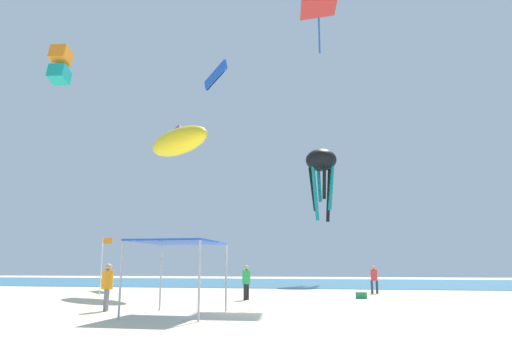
% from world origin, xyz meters
% --- Properties ---
extents(ground, '(110.00, 110.00, 0.10)m').
position_xyz_m(ground, '(0.00, 0.00, -0.05)').
color(ground, beige).
extents(ocean_strip, '(110.00, 25.67, 0.03)m').
position_xyz_m(ocean_strip, '(0.00, 30.02, 0.01)').
color(ocean_strip, teal).
rests_on(ocean_strip, ground).
extents(canopy_tent, '(2.66, 3.33, 2.50)m').
position_xyz_m(canopy_tent, '(-2.05, -1.78, 2.37)').
color(canopy_tent, '#B2B2B7').
rests_on(canopy_tent, ground).
extents(person_near_tent, '(0.40, 0.44, 1.68)m').
position_xyz_m(person_near_tent, '(-1.23, 5.69, 0.99)').
color(person_near_tent, black).
rests_on(person_near_tent, ground).
extents(person_leftmost, '(0.41, 0.44, 1.74)m').
position_xyz_m(person_leftmost, '(-5.15, -0.90, 1.02)').
color(person_leftmost, slate).
rests_on(person_leftmost, ground).
extents(person_central, '(0.45, 0.40, 1.67)m').
position_xyz_m(person_central, '(5.33, 12.51, 0.98)').
color(person_central, '#33384C').
rests_on(person_central, ground).
extents(banner_flag, '(0.61, 0.06, 3.26)m').
position_xyz_m(banner_flag, '(-10.12, 7.63, 1.99)').
color(banner_flag, silver).
rests_on(banner_flag, ground).
extents(cooler_box, '(0.57, 0.37, 0.35)m').
position_xyz_m(cooler_box, '(4.38, 7.74, 0.18)').
color(cooler_box, '#1E8C4C').
rests_on(cooler_box, ground).
extents(kite_inflatable_yellow, '(5.84, 4.98, 2.19)m').
position_xyz_m(kite_inflatable_yellow, '(-6.82, 10.39, 9.66)').
color(kite_inflatable_yellow, yellow).
extents(kite_parafoil_blue, '(3.18, 2.77, 2.41)m').
position_xyz_m(kite_parafoil_blue, '(-8.90, 25.96, 21.04)').
color(kite_parafoil_blue, blue).
extents(kite_box_orange, '(1.06, 1.21, 2.21)m').
position_xyz_m(kite_box_orange, '(-11.86, 4.61, 12.83)').
color(kite_box_orange, orange).
extents(kite_diamond_red, '(2.79, 2.80, 3.58)m').
position_xyz_m(kite_diamond_red, '(2.43, 12.37, 19.17)').
color(kite_diamond_red, red).
extents(kite_octopus_black, '(3.69, 3.69, 6.92)m').
position_xyz_m(kite_octopus_black, '(1.70, 26.03, 11.23)').
color(kite_octopus_black, black).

